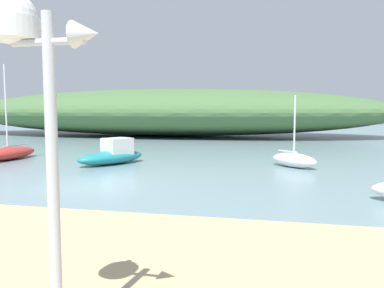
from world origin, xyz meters
name	(u,v)px	position (x,y,z in m)	size (l,w,h in m)	color
ground_plane	(82,187)	(0.00, 0.00, 0.00)	(120.00, 120.00, 0.00)	gray
distant_hill	(164,112)	(-4.91, 26.40, 2.37)	(45.85, 14.66, 4.75)	#476B3D
mast_structure	(25,54)	(4.09, -8.63, 3.20)	(1.20, 0.55, 3.60)	silver
sailboat_far_left	(8,153)	(-7.33, 5.68, 0.35)	(1.58, 3.93, 5.00)	#B72D28
sailboat_near_shore	(294,160)	(7.32, 6.18, 0.35)	(2.39, 2.28, 3.31)	white
motorboat_west_reach	(113,155)	(-1.26, 5.40, 0.46)	(2.96, 3.81, 1.26)	teal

